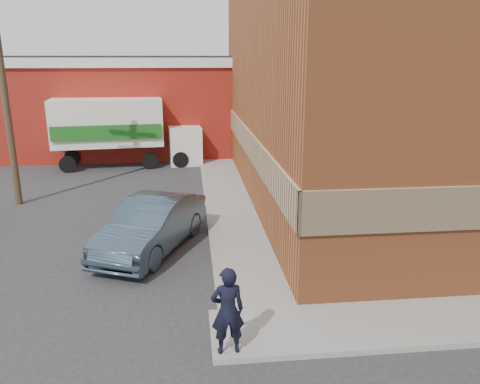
{
  "coord_description": "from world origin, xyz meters",
  "views": [
    {
      "loc": [
        -0.79,
        -9.22,
        5.47
      ],
      "look_at": [
        0.61,
        3.84,
        1.71
      ],
      "focal_mm": 35.0,
      "sensor_mm": 36.0,
      "label": 1
    }
  ],
  "objects_px": {
    "utility_pole": "(2,79)",
    "box_truck": "(122,128)",
    "warehouse": "(102,104)",
    "sedan": "(152,225)",
    "man": "(228,311)",
    "brick_building": "(423,79)"
  },
  "relations": [
    {
      "from": "utility_pole",
      "to": "sedan",
      "type": "height_order",
      "value": "utility_pole"
    },
    {
      "from": "sedan",
      "to": "man",
      "type": "bearing_deg",
      "value": -48.88
    },
    {
      "from": "man",
      "to": "box_truck",
      "type": "xyz_separation_m",
      "value": [
        -4.08,
        16.94,
        1.04
      ]
    },
    {
      "from": "brick_building",
      "to": "box_truck",
      "type": "bearing_deg",
      "value": 153.43
    },
    {
      "from": "warehouse",
      "to": "utility_pole",
      "type": "xyz_separation_m",
      "value": [
        -1.5,
        -11.0,
        1.93
      ]
    },
    {
      "from": "brick_building",
      "to": "utility_pole",
      "type": "distance_m",
      "value": 16.0
    },
    {
      "from": "warehouse",
      "to": "utility_pole",
      "type": "bearing_deg",
      "value": -97.77
    },
    {
      "from": "man",
      "to": "sedan",
      "type": "height_order",
      "value": "man"
    },
    {
      "from": "man",
      "to": "sedan",
      "type": "bearing_deg",
      "value": -76.36
    },
    {
      "from": "warehouse",
      "to": "man",
      "type": "height_order",
      "value": "warehouse"
    },
    {
      "from": "man",
      "to": "brick_building",
      "type": "bearing_deg",
      "value": -134.12
    },
    {
      "from": "utility_pole",
      "to": "box_truck",
      "type": "height_order",
      "value": "utility_pole"
    },
    {
      "from": "brick_building",
      "to": "box_truck",
      "type": "xyz_separation_m",
      "value": [
        -12.78,
        6.39,
        -2.66
      ]
    },
    {
      "from": "warehouse",
      "to": "man",
      "type": "distance_m",
      "value": 22.39
    },
    {
      "from": "brick_building",
      "to": "man",
      "type": "distance_m",
      "value": 14.16
    },
    {
      "from": "utility_pole",
      "to": "man",
      "type": "height_order",
      "value": "utility_pole"
    },
    {
      "from": "utility_pole",
      "to": "sedan",
      "type": "distance_m",
      "value": 8.51
    },
    {
      "from": "warehouse",
      "to": "sedan",
      "type": "height_order",
      "value": "warehouse"
    },
    {
      "from": "warehouse",
      "to": "box_truck",
      "type": "height_order",
      "value": "warehouse"
    },
    {
      "from": "warehouse",
      "to": "utility_pole",
      "type": "distance_m",
      "value": 11.27
    },
    {
      "from": "warehouse",
      "to": "sedan",
      "type": "relative_size",
      "value": 3.49
    },
    {
      "from": "brick_building",
      "to": "box_truck",
      "type": "height_order",
      "value": "brick_building"
    }
  ]
}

